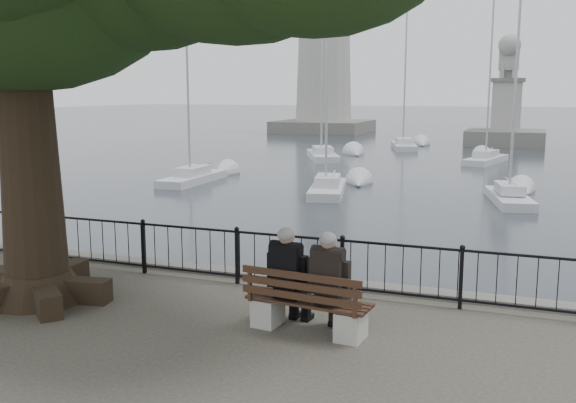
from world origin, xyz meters
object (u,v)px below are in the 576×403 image
at_px(person_right, 332,287).
at_px(lighthouse, 325,16).
at_px(person_left, 290,281).
at_px(bench, 307,310).
at_px(lion_monument, 506,118).

bearing_deg(person_right, lighthouse, 107.52).
bearing_deg(lighthouse, person_left, -73.03).
xyz_separation_m(bench, person_left, (-0.31, 0.14, 0.37)).
bearing_deg(person_right, lion_monument, 89.24).
xyz_separation_m(bench, lighthouse, (-19.00, 61.38, 11.38)).
bearing_deg(bench, lighthouse, 107.20).
bearing_deg(person_left, lighthouse, 106.97).
height_order(lighthouse, lion_monument, lighthouse).
distance_m(person_left, lion_monument, 49.18).
bearing_deg(bench, person_left, 155.57).
distance_m(bench, person_right, 0.52).
bearing_deg(person_left, bench, -24.43).
distance_m(person_right, lion_monument, 49.24).
distance_m(bench, lion_monument, 49.32).
height_order(person_right, lion_monument, lion_monument).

